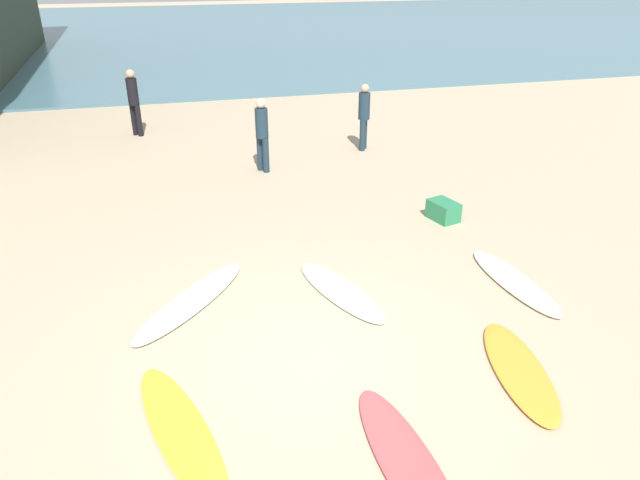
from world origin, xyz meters
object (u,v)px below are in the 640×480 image
surfboard_0 (409,466)px  surfboard_3 (519,370)px  surfboard_2 (181,431)px  beachgoer_mid (364,114)px  surfboard_5 (191,301)px  beachgoer_far (134,99)px  beachgoer_near (262,132)px  surfboard_4 (514,281)px  beach_cooler (443,211)px  surfboard_1 (341,291)px

surfboard_0 → surfboard_3: size_ratio=1.18×
surfboard_2 → surfboard_3: (3.89, -0.04, 0.01)m
surfboard_3 → beachgoer_mid: 8.85m
surfboard_2 → surfboard_3: 3.89m
surfboard_5 → beachgoer_mid: size_ratio=1.47×
surfboard_0 → beachgoer_far: bearing=99.3°
beachgoer_near → beachgoer_mid: beachgoer_near is taller
surfboard_4 → beachgoer_near: (-2.74, 5.94, 0.87)m
surfboard_4 → beachgoer_far: size_ratio=1.19×
beachgoer_far → surfboard_2: bearing=140.1°
surfboard_2 → beachgoer_near: (2.22, 7.75, 0.88)m
surfboard_4 → beachgoer_far: bearing=-63.5°
surfboard_4 → beach_cooler: size_ratio=3.68×
surfboard_2 → beach_cooler: size_ratio=4.05×
beachgoer_far → surfboard_5: bearing=142.6°
surfboard_1 → beach_cooler: size_ratio=3.52×
beachgoer_near → surfboard_1: bearing=-28.7°
surfboard_1 → beachgoer_far: bearing=89.5°
beachgoer_far → surfboard_3: bearing=158.5°
surfboard_2 → surfboard_0: bearing=-42.1°
surfboard_3 → beachgoer_mid: bearing=-84.9°
surfboard_4 → surfboard_5: surfboard_5 is taller
surfboard_4 → beachgoer_mid: (-0.05, 6.90, 0.86)m
surfboard_1 → surfboard_4: size_ratio=0.96×
surfboard_0 → beachgoer_mid: (2.83, 9.74, 0.86)m
surfboard_2 → surfboard_1: bearing=27.3°
surfboard_0 → surfboard_3: bearing=26.3°
beachgoer_mid → surfboard_3: bearing=25.0°
surfboard_0 → surfboard_5: 3.98m
surfboard_4 → surfboard_2: bearing=16.8°
surfboard_3 → beach_cooler: 4.41m
beach_cooler → surfboard_0: bearing=-118.6°
surfboard_2 → surfboard_3: size_ratio=1.20×
beachgoer_mid → beach_cooler: (0.04, -4.47, -0.72)m
surfboard_4 → beachgoer_far: (-5.52, 9.66, 0.94)m
surfboard_0 → beachgoer_far: size_ratio=1.29×
surfboard_2 → surfboard_5: size_ratio=0.96×
surfboard_3 → surfboard_2: bearing=11.2°
surfboard_5 → beach_cooler: beach_cooler is taller
surfboard_4 → beachgoer_mid: size_ratio=1.28×
surfboard_4 → beachgoer_near: beachgoer_near is taller
surfboard_1 → surfboard_3: surfboard_3 is taller
beachgoer_near → beachgoer_far: beachgoer_far is taller
surfboard_5 → beachgoer_mid: (4.65, 6.21, 0.86)m
surfboard_4 → beach_cooler: bearing=-93.1°
surfboard_1 → surfboard_5: (-2.11, 0.28, 0.01)m
surfboard_1 → beachgoer_near: size_ratio=1.22×
beachgoer_far → beachgoer_near: bearing=174.1°
surfboard_4 → beach_cooler: 2.43m
surfboard_1 → beachgoer_far: beachgoer_far is taller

